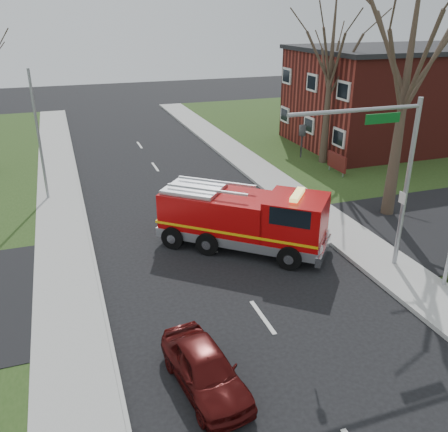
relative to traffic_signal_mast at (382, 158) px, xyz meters
name	(u,v)px	position (x,y,z in m)	size (l,w,h in m)	color
ground	(263,317)	(-5.21, -1.50, -4.71)	(120.00, 120.00, 0.00)	black
sidewalk_right	(413,284)	(0.99, -1.50, -4.63)	(2.40, 80.00, 0.15)	#9B9B96
sidewalk_left	(73,356)	(-11.41, -1.50, -4.63)	(2.40, 80.00, 0.15)	#9B9B96
brick_building	(399,96)	(13.79, 16.50, -1.05)	(15.40, 10.40, 7.25)	maroon
health_center_sign	(337,162)	(5.29, 11.00, -3.83)	(0.12, 2.00, 1.40)	#551714
bare_tree_near	(409,64)	(4.29, 4.50, 2.71)	(6.00, 6.00, 12.00)	#3D2E24
bare_tree_far	(331,65)	(5.79, 13.50, 1.78)	(5.25, 5.25, 10.50)	#3D2E24
traffic_signal_mast	(382,158)	(0.00, 0.00, 0.00)	(5.29, 0.18, 6.80)	gray
utility_pole_far	(39,138)	(-12.01, 12.50, -1.21)	(0.14, 0.14, 7.00)	gray
fire_engine	(244,220)	(-3.89, 3.59, -3.41)	(6.99, 6.43, 2.87)	#AE0808
parked_car_maroon	(205,369)	(-8.01, -3.97, -4.08)	(1.49, 3.70, 1.26)	#430B0A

